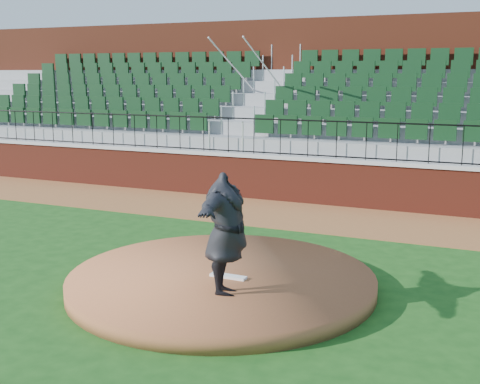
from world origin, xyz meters
TOP-DOWN VIEW (x-y plane):
  - ground at (0.00, 0.00)m, footprint 90.00×90.00m
  - warning_track at (0.00, 5.40)m, footprint 34.00×3.20m
  - field_wall at (0.00, 7.00)m, footprint 34.00×0.35m
  - wall_cap at (0.00, 7.00)m, footprint 34.00×0.45m
  - wall_railing at (0.00, 7.00)m, footprint 34.00×0.05m
  - seating_stands at (0.00, 9.72)m, footprint 34.00×5.10m
  - concourse_wall at (0.00, 12.52)m, footprint 34.00×0.50m
  - pitchers_mound at (0.47, -0.32)m, footprint 5.17×5.17m
  - pitching_rubber at (0.66, -0.45)m, footprint 0.63×0.16m
  - pitcher at (0.94, -1.14)m, footprint 1.21×2.41m

SIDE VIEW (x-z plane):
  - ground at x=0.00m, z-range 0.00..0.00m
  - warning_track at x=0.00m, z-range 0.00..0.01m
  - pitchers_mound at x=0.47m, z-range 0.00..0.25m
  - pitching_rubber at x=0.66m, z-range 0.25..0.29m
  - field_wall at x=0.00m, z-range 0.00..1.20m
  - pitcher at x=0.94m, z-range 0.25..2.14m
  - wall_cap at x=0.00m, z-range 1.20..1.30m
  - wall_railing at x=0.00m, z-range 1.30..2.30m
  - seating_stands at x=0.00m, z-range 0.00..4.60m
  - concourse_wall at x=0.00m, z-range 0.00..5.50m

